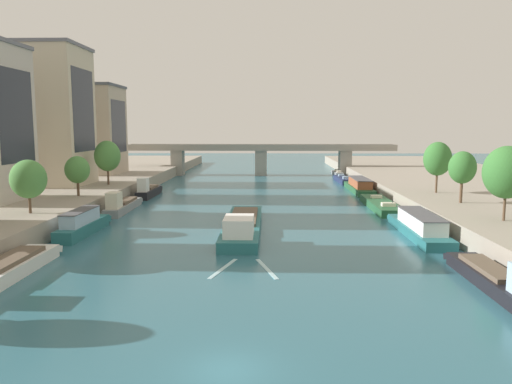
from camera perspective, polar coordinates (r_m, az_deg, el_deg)
name	(u,v)px	position (r m, az deg, el deg)	size (l,w,h in m)	color
ground_plane	(227,370)	(25.19, -3.33, -19.99)	(400.00, 400.00, 0.00)	#2D6070
quay_left	(19,193)	(87.80, -25.87, -0.10)	(36.00, 170.00, 2.28)	gray
quay_right	(501,195)	(86.06, 26.56, -0.28)	(36.00, 170.00, 2.28)	gray
barge_midriver	(243,225)	(54.77, -1.57, -3.80)	(3.94, 22.52, 2.91)	#23666B
wake_behind_barge	(245,269)	(41.15, -1.30, -8.88)	(5.60, 5.87, 0.03)	#A0CCD6
moored_boat_left_upstream	(83,224)	(56.88, -19.49, -3.51)	(2.37, 11.75, 2.80)	#23666B
moored_boat_left_second	(122,205)	(70.72, -15.28, -1.46)	(2.32, 13.32, 3.17)	gray
moored_boat_left_gap_after	(148,191)	(84.56, -12.40, 0.15)	(2.13, 11.21, 3.52)	black
moored_boat_right_second	(501,280)	(39.43, 26.54, -9.13)	(2.55, 14.32, 2.97)	black
moored_boat_right_lone	(419,226)	(55.77, 18.43, -3.78)	(3.23, 16.29, 2.58)	#23666B
moored_boat_right_far	(381,205)	(72.97, 14.28, -1.43)	(3.49, 16.76, 2.19)	#235633
moored_boat_right_upstream	(359,186)	(91.31, 11.91, 0.71)	(3.21, 16.75, 2.51)	#235633
moored_boat_right_gap_after	(343,180)	(106.48, 10.07, 1.44)	(2.76, 12.34, 2.16)	#1E284C
moored_boat_right_downstream	(337,173)	(120.24, 9.43, 2.14)	(1.83, 10.16, 2.14)	gray
tree_left_second	(28,179)	(58.82, -24.93, 1.37)	(3.84, 3.84, 5.88)	brown
tree_left_midway	(77,170)	(71.45, -20.05, 2.44)	(3.34, 3.34, 5.46)	brown
tree_left_far	(107,156)	(83.90, -16.88, 4.02)	(4.21, 4.21, 7.21)	brown
tree_right_second	(507,172)	(54.89, 27.11, 2.04)	(4.57, 4.57, 7.54)	brown
tree_right_distant	(462,168)	(65.88, 22.85, 2.62)	(3.33, 3.33, 6.43)	brown
tree_right_midway	(438,159)	(74.81, 20.34, 3.63)	(3.93, 3.93, 7.30)	brown
building_left_middle	(36,116)	(87.67, -24.15, 8.09)	(15.97, 11.51, 22.40)	beige
building_left_corner	(83,129)	(105.95, -19.42, 6.87)	(15.08, 11.97, 17.82)	#B2A38E
bridge_far	(261,155)	(119.70, 0.58, 4.28)	(64.81, 4.40, 7.55)	gray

